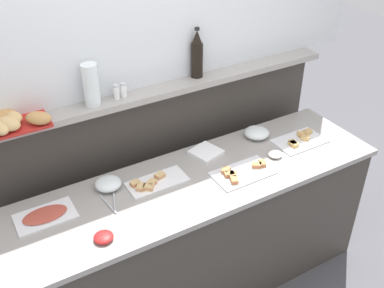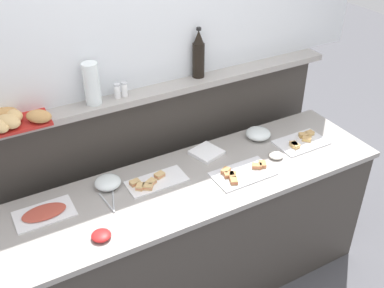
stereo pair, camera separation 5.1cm
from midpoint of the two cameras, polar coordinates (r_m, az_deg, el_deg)
name	(u,v)px [view 2 (the right image)]	position (r m, az deg, el deg)	size (l,w,h in m)	color
ground_plane	(159,231)	(3.66, -3.76, -10.81)	(12.00, 12.00, 0.00)	#4C4C51
buffet_counter	(197,236)	(2.96, 1.11, -11.46)	(2.31, 0.65, 0.91)	#3D3833
back_ledge_unit	(161,166)	(3.14, -3.42, -2.74)	(2.40, 0.22, 1.33)	#3D3833
sandwich_platter_front	(153,182)	(2.63, -4.30, -4.74)	(0.35, 0.17, 0.04)	white
sandwich_platter_rear	(242,173)	(2.71, 6.83, -3.65)	(0.37, 0.21, 0.04)	silver
sandwich_platter_side	(301,142)	(3.06, 14.00, 0.30)	(0.34, 0.21, 0.04)	silver
cold_cuts_platter	(44,213)	(2.53, -17.47, -8.29)	(0.31, 0.19, 0.02)	white
glass_bowl_large	(258,134)	(3.05, 8.76, 1.25)	(0.17, 0.17, 0.07)	silver
glass_bowl_medium	(108,183)	(2.63, -9.97, -4.81)	(0.15, 0.15, 0.06)	silver
condiment_bowl_dark	(101,236)	(2.32, -10.69, -11.21)	(0.10, 0.10, 0.03)	red
condiment_bowl_teal	(276,155)	(2.88, 10.98, -1.41)	(0.09, 0.09, 0.03)	silver
serving_tongs	(110,202)	(2.53, -9.63, -7.22)	(0.08, 0.19, 0.01)	#B7BABF
napkin_stack	(207,152)	(2.87, 2.36, -1.07)	(0.17, 0.17, 0.02)	white
wine_bottle_dark	(199,55)	(2.84, 1.35, 11.07)	(0.08, 0.08, 0.32)	black
salt_shaker	(117,91)	(2.64, -8.80, 6.58)	(0.03, 0.03, 0.09)	white
pepper_shaker	(124,89)	(2.66, -7.92, 6.80)	(0.03, 0.03, 0.09)	white
bread_basket	(4,119)	(2.52, -22.00, 2.90)	(0.44, 0.29, 0.08)	#B2231E
water_carafe	(92,84)	(2.57, -11.90, 7.39)	(0.09, 0.09, 0.24)	silver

